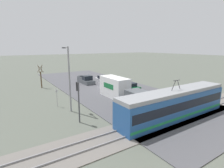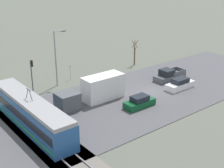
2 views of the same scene
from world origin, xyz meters
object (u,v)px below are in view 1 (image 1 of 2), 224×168
(street_lamp_near_crossing, at_px, (69,75))
(no_parking_sign, at_px, (57,96))
(sedan_car_1, at_px, (103,80))
(box_truck, at_px, (119,89))
(traffic_light_pole, at_px, (78,96))
(street_tree, at_px, (41,77))
(sedan_car_0, at_px, (130,87))
(light_rail_tram, at_px, (175,104))
(pickup_truck, at_px, (86,80))

(street_lamp_near_crossing, height_order, no_parking_sign, street_lamp_near_crossing)
(sedan_car_1, xyz_separation_m, street_lamp_near_crossing, (12.54, 13.26, 4.06))
(street_lamp_near_crossing, bearing_deg, box_truck, -174.40)
(traffic_light_pole, bearing_deg, no_parking_sign, -85.21)
(traffic_light_pole, distance_m, street_lamp_near_crossing, 4.32)
(street_tree, bearing_deg, no_parking_sign, 87.60)
(sedan_car_0, relative_size, traffic_light_pole, 0.93)
(no_parking_sign, bearing_deg, sedan_car_0, -174.02)
(sedan_car_0, bearing_deg, no_parking_sign, -174.02)
(sedan_car_1, bearing_deg, light_rail_tram, -97.58)
(sedan_car_1, relative_size, traffic_light_pole, 1.04)
(pickup_truck, height_order, street_lamp_near_crossing, street_lamp_near_crossing)
(light_rail_tram, distance_m, no_parking_sign, 15.63)
(no_parking_sign, bearing_deg, light_rail_tram, 132.45)
(light_rail_tram, distance_m, traffic_light_pole, 11.20)
(sedan_car_0, bearing_deg, street_tree, 139.72)
(street_tree, xyz_separation_m, street_lamp_near_crossing, (-0.39, 15.96, 2.65))
(light_rail_tram, height_order, traffic_light_pole, traffic_light_pole)
(street_lamp_near_crossing, bearing_deg, light_rail_tram, 137.49)
(box_truck, relative_size, street_tree, 2.09)
(box_truck, height_order, traffic_light_pole, traffic_light_pole)
(street_tree, height_order, no_parking_sign, street_tree)
(light_rail_tram, height_order, sedan_car_1, light_rail_tram)
(sedan_car_1, bearing_deg, street_lamp_near_crossing, -133.41)
(sedan_car_0, height_order, sedan_car_1, sedan_car_1)
(pickup_truck, relative_size, no_parking_sign, 2.21)
(pickup_truck, bearing_deg, street_tree, -6.73)
(no_parking_sign, bearing_deg, pickup_truck, -129.42)
(street_lamp_near_crossing, xyz_separation_m, no_parking_sign, (0.94, -2.73, -3.28))
(sedan_car_1, height_order, traffic_light_pole, traffic_light_pole)
(light_rail_tram, relative_size, street_lamp_near_crossing, 1.88)
(traffic_light_pole, height_order, street_tree, street_tree)
(sedan_car_0, xyz_separation_m, traffic_light_pole, (13.84, 8.14, 2.29))
(sedan_car_1, relative_size, street_lamp_near_crossing, 0.57)
(no_parking_sign, bearing_deg, box_truck, 168.53)
(pickup_truck, relative_size, street_lamp_near_crossing, 0.66)
(box_truck, height_order, street_tree, street_tree)
(box_truck, bearing_deg, traffic_light_pole, 28.22)
(no_parking_sign, bearing_deg, sedan_car_1, -142.02)
(pickup_truck, height_order, street_tree, street_tree)
(street_tree, bearing_deg, pickup_truck, 173.27)
(light_rail_tram, height_order, box_truck, light_rail_tram)
(box_truck, height_order, sedan_car_0, box_truck)
(traffic_light_pole, bearing_deg, street_tree, -90.00)
(traffic_light_pole, distance_m, no_parking_sign, 6.82)
(pickup_truck, bearing_deg, light_rail_tram, 91.41)
(traffic_light_pole, xyz_separation_m, no_parking_sign, (0.56, -6.63, -1.49))
(box_truck, bearing_deg, street_lamp_near_crossing, 5.60)
(sedan_car_0, relative_size, street_lamp_near_crossing, 0.51)
(sedan_car_0, bearing_deg, street_lamp_near_crossing, -162.52)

